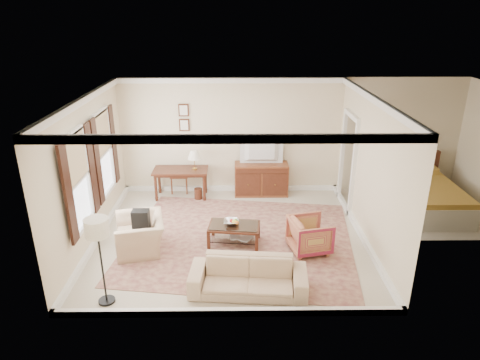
{
  "coord_description": "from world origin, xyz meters",
  "views": [
    {
      "loc": [
        0.11,
        -7.82,
        4.39
      ],
      "look_at": [
        0.2,
        0.3,
        1.15
      ],
      "focal_mm": 32.0,
      "sensor_mm": 36.0,
      "label": 1
    }
  ],
  "objects_px": {
    "sideboard": "(261,179)",
    "sofa": "(248,272)",
    "writing_desk": "(181,174)",
    "club_armchair": "(140,229)",
    "striped_armchair": "(310,233)",
    "coffee_table": "(234,229)",
    "tv": "(262,144)"
  },
  "relations": [
    {
      "from": "writing_desk",
      "to": "striped_armchair",
      "type": "height_order",
      "value": "striped_armchair"
    },
    {
      "from": "sideboard",
      "to": "striped_armchair",
      "type": "relative_size",
      "value": 1.78
    },
    {
      "from": "sofa",
      "to": "striped_armchair",
      "type": "bearing_deg",
      "value": 51.27
    },
    {
      "from": "tv",
      "to": "sofa",
      "type": "bearing_deg",
      "value": 83.73
    },
    {
      "from": "coffee_table",
      "to": "sofa",
      "type": "height_order",
      "value": "sofa"
    },
    {
      "from": "striped_armchair",
      "to": "sofa",
      "type": "bearing_deg",
      "value": 124.02
    },
    {
      "from": "writing_desk",
      "to": "coffee_table",
      "type": "height_order",
      "value": "writing_desk"
    },
    {
      "from": "writing_desk",
      "to": "coffee_table",
      "type": "distance_m",
      "value": 2.71
    },
    {
      "from": "sideboard",
      "to": "sofa",
      "type": "xyz_separation_m",
      "value": [
        -0.44,
        -4.07,
        -0.03
      ]
    },
    {
      "from": "tv",
      "to": "coffee_table",
      "type": "distance_m",
      "value": 2.75
    },
    {
      "from": "tv",
      "to": "sofa",
      "type": "distance_m",
      "value": 4.18
    },
    {
      "from": "tv",
      "to": "sofa",
      "type": "height_order",
      "value": "tv"
    },
    {
      "from": "coffee_table",
      "to": "club_armchair",
      "type": "height_order",
      "value": "club_armchair"
    },
    {
      "from": "writing_desk",
      "to": "tv",
      "type": "xyz_separation_m",
      "value": [
        2.01,
        0.13,
        0.71
      ]
    },
    {
      "from": "sideboard",
      "to": "coffee_table",
      "type": "distance_m",
      "value": 2.58
    },
    {
      "from": "sideboard",
      "to": "club_armchair",
      "type": "xyz_separation_m",
      "value": [
        -2.51,
        -2.69,
        0.04
      ]
    },
    {
      "from": "coffee_table",
      "to": "club_armchair",
      "type": "distance_m",
      "value": 1.84
    },
    {
      "from": "striped_armchair",
      "to": "sofa",
      "type": "relative_size",
      "value": 0.39
    },
    {
      "from": "sideboard",
      "to": "writing_desk",
      "type": "bearing_deg",
      "value": -175.77
    },
    {
      "from": "sideboard",
      "to": "sofa",
      "type": "distance_m",
      "value": 4.09
    },
    {
      "from": "coffee_table",
      "to": "club_armchair",
      "type": "relative_size",
      "value": 1.04
    },
    {
      "from": "writing_desk",
      "to": "sideboard",
      "type": "relative_size",
      "value": 1.0
    },
    {
      "from": "club_armchair",
      "to": "sofa",
      "type": "height_order",
      "value": "club_armchair"
    },
    {
      "from": "striped_armchair",
      "to": "sofa",
      "type": "xyz_separation_m",
      "value": [
        -1.23,
        -1.29,
        0.0
      ]
    },
    {
      "from": "club_armchair",
      "to": "sofa",
      "type": "bearing_deg",
      "value": 43.46
    },
    {
      "from": "coffee_table",
      "to": "sideboard",
      "type": "bearing_deg",
      "value": 74.71
    },
    {
      "from": "sideboard",
      "to": "tv",
      "type": "bearing_deg",
      "value": -90.0
    },
    {
      "from": "writing_desk",
      "to": "sideboard",
      "type": "distance_m",
      "value": 2.02
    },
    {
      "from": "writing_desk",
      "to": "tv",
      "type": "bearing_deg",
      "value": 3.66
    },
    {
      "from": "writing_desk",
      "to": "club_armchair",
      "type": "distance_m",
      "value": 2.6
    },
    {
      "from": "striped_armchair",
      "to": "sofa",
      "type": "distance_m",
      "value": 1.78
    },
    {
      "from": "tv",
      "to": "striped_armchair",
      "type": "height_order",
      "value": "tv"
    }
  ]
}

